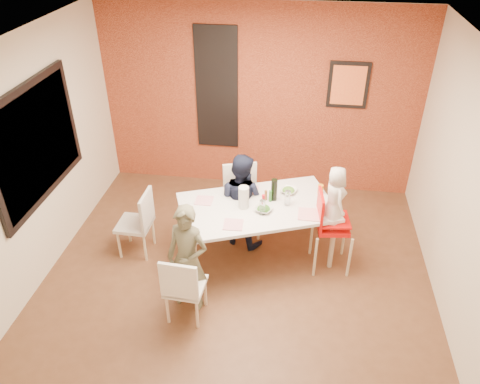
# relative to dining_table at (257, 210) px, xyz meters

# --- Properties ---
(ground) EXTENTS (4.50, 4.50, 0.00)m
(ground) POSITION_rel_dining_table_xyz_m (-0.17, -0.51, -0.68)
(ground) COLOR brown
(ground) RESTS_ON ground
(ceiling) EXTENTS (4.50, 4.50, 0.02)m
(ceiling) POSITION_rel_dining_table_xyz_m (-0.17, -0.51, 2.02)
(ceiling) COLOR silver
(ceiling) RESTS_ON wall_back
(wall_back) EXTENTS (4.50, 0.02, 2.70)m
(wall_back) POSITION_rel_dining_table_xyz_m (-0.17, 1.74, 0.67)
(wall_back) COLOR beige
(wall_back) RESTS_ON ground
(wall_front) EXTENTS (4.50, 0.02, 2.70)m
(wall_front) POSITION_rel_dining_table_xyz_m (-0.17, -2.76, 0.67)
(wall_front) COLOR beige
(wall_front) RESTS_ON ground
(wall_left) EXTENTS (0.02, 4.50, 2.70)m
(wall_left) POSITION_rel_dining_table_xyz_m (-2.42, -0.51, 0.67)
(wall_left) COLOR beige
(wall_left) RESTS_ON ground
(wall_right) EXTENTS (0.02, 4.50, 2.70)m
(wall_right) POSITION_rel_dining_table_xyz_m (2.08, -0.51, 0.67)
(wall_right) COLOR beige
(wall_right) RESTS_ON ground
(brick_accent_wall) EXTENTS (4.50, 0.02, 2.70)m
(brick_accent_wall) POSITION_rel_dining_table_xyz_m (-0.17, 1.72, 0.67)
(brick_accent_wall) COLOR maroon
(brick_accent_wall) RESTS_ON ground
(picture_window_frame) EXTENTS (0.05, 1.70, 1.30)m
(picture_window_frame) POSITION_rel_dining_table_xyz_m (-2.39, -0.31, 0.87)
(picture_window_frame) COLOR black
(picture_window_frame) RESTS_ON wall_left
(picture_window_pane) EXTENTS (0.02, 1.55, 1.15)m
(picture_window_pane) POSITION_rel_dining_table_xyz_m (-2.38, -0.31, 0.87)
(picture_window_pane) COLOR black
(picture_window_pane) RESTS_ON wall_left
(glassblock_strip) EXTENTS (0.55, 0.03, 1.70)m
(glassblock_strip) POSITION_rel_dining_table_xyz_m (-0.77, 1.71, 0.82)
(glassblock_strip) COLOR silver
(glassblock_strip) RESTS_ON wall_back
(glassblock_surround) EXTENTS (0.60, 0.03, 1.76)m
(glassblock_surround) POSITION_rel_dining_table_xyz_m (-0.77, 1.70, 0.82)
(glassblock_surround) COLOR black
(glassblock_surround) RESTS_ON wall_back
(art_print_frame) EXTENTS (0.54, 0.03, 0.64)m
(art_print_frame) POSITION_rel_dining_table_xyz_m (1.03, 1.70, 0.97)
(art_print_frame) COLOR black
(art_print_frame) RESTS_ON wall_back
(art_print_canvas) EXTENTS (0.44, 0.01, 0.54)m
(art_print_canvas) POSITION_rel_dining_table_xyz_m (1.03, 1.69, 0.97)
(art_print_canvas) COLOR orange
(art_print_canvas) RESTS_ON wall_back
(dining_table) EXTENTS (2.02, 1.57, 0.74)m
(dining_table) POSITION_rel_dining_table_xyz_m (0.00, 0.00, 0.00)
(dining_table) COLOR white
(dining_table) RESTS_ON ground
(chair_near) EXTENTS (0.41, 0.41, 0.84)m
(chair_near) POSITION_rel_dining_table_xyz_m (-0.63, -1.14, -0.21)
(chair_near) COLOR white
(chair_near) RESTS_ON ground
(chair_far) EXTENTS (0.55, 0.55, 0.94)m
(chair_far) POSITION_rel_dining_table_xyz_m (-0.26, 0.51, -0.15)
(chair_far) COLOR silver
(chair_far) RESTS_ON ground
(chair_left) EXTENTS (0.41, 0.41, 0.87)m
(chair_left) POSITION_rel_dining_table_xyz_m (-1.41, -0.13, -0.19)
(chair_left) COLOR beige
(chair_left) RESTS_ON ground
(high_chair) EXTENTS (0.48, 0.48, 1.02)m
(high_chair) POSITION_rel_dining_table_xyz_m (0.84, -0.06, -0.06)
(high_chair) COLOR red
(high_chair) RESTS_ON ground
(child_near) EXTENTS (0.52, 0.40, 1.26)m
(child_near) POSITION_rel_dining_table_xyz_m (-0.62, -0.91, -0.04)
(child_near) COLOR brown
(child_near) RESTS_ON ground
(child_far) EXTENTS (0.74, 0.66, 1.25)m
(child_far) POSITION_rel_dining_table_xyz_m (-0.23, 0.27, -0.05)
(child_far) COLOR black
(child_far) RESTS_ON ground
(toddler) EXTENTS (0.35, 0.43, 0.75)m
(toddler) POSITION_rel_dining_table_xyz_m (0.87, -0.06, 0.30)
(toddler) COLOR beige
(toddler) RESTS_ON high_chair
(plate_near_left) EXTENTS (0.22, 0.22, 0.01)m
(plate_near_left) POSITION_rel_dining_table_xyz_m (-0.22, -0.41, 0.07)
(plate_near_left) COLOR white
(plate_near_left) RESTS_ON dining_table
(plate_far_mid) EXTENTS (0.20, 0.20, 0.01)m
(plate_far_mid) POSITION_rel_dining_table_xyz_m (-0.12, 0.33, 0.07)
(plate_far_mid) COLOR white
(plate_far_mid) RESTS_ON dining_table
(plate_near_right) EXTENTS (0.25, 0.25, 0.01)m
(plate_near_right) POSITION_rel_dining_table_xyz_m (0.60, -0.10, 0.07)
(plate_near_right) COLOR white
(plate_near_right) RESTS_ON dining_table
(plate_far_left) EXTENTS (0.20, 0.20, 0.01)m
(plate_far_left) POSITION_rel_dining_table_xyz_m (-0.64, 0.01, 0.07)
(plate_far_left) COLOR white
(plate_far_left) RESTS_ON dining_table
(salad_bowl_a) EXTENTS (0.25, 0.25, 0.05)m
(salad_bowl_a) POSITION_rel_dining_table_xyz_m (0.09, -0.09, 0.09)
(salad_bowl_a) COLOR silver
(salad_bowl_a) RESTS_ON dining_table
(salad_bowl_b) EXTENTS (0.25, 0.25, 0.05)m
(salad_bowl_b) POSITION_rel_dining_table_xyz_m (0.35, 0.34, 0.09)
(salad_bowl_b) COLOR white
(salad_bowl_b) RESTS_ON dining_table
(wine_bottle) EXTENTS (0.07, 0.07, 0.28)m
(wine_bottle) POSITION_rel_dining_table_xyz_m (0.18, 0.16, 0.21)
(wine_bottle) COLOR black
(wine_bottle) RESTS_ON dining_table
(wine_glass_a) EXTENTS (0.07, 0.07, 0.19)m
(wine_glass_a) POSITION_rel_dining_table_xyz_m (0.08, -0.16, 0.16)
(wine_glass_a) COLOR white
(wine_glass_a) RESTS_ON dining_table
(wine_glass_b) EXTENTS (0.07, 0.07, 0.19)m
(wine_glass_b) POSITION_rel_dining_table_xyz_m (0.35, 0.07, 0.16)
(wine_glass_b) COLOR white
(wine_glass_b) RESTS_ON dining_table
(paper_towel_roll) EXTENTS (0.12, 0.12, 0.27)m
(paper_towel_roll) POSITION_rel_dining_table_xyz_m (-0.15, -0.05, 0.20)
(paper_towel_roll) COLOR silver
(paper_towel_roll) RESTS_ON dining_table
(condiment_red) EXTENTS (0.04, 0.04, 0.15)m
(condiment_red) POSITION_rel_dining_table_xyz_m (0.07, 0.01, 0.14)
(condiment_red) COLOR red
(condiment_red) RESTS_ON dining_table
(condiment_green) EXTENTS (0.04, 0.04, 0.14)m
(condiment_green) POSITION_rel_dining_table_xyz_m (0.14, 0.12, 0.14)
(condiment_green) COLOR #2A7025
(condiment_green) RESTS_ON dining_table
(condiment_brown) EXTENTS (0.03, 0.03, 0.13)m
(condiment_brown) POSITION_rel_dining_table_xyz_m (0.09, 0.14, 0.13)
(condiment_brown) COLOR brown
(condiment_brown) RESTS_ON dining_table
(sippy_cup) EXTENTS (0.07, 0.07, 0.12)m
(sippy_cup) POSITION_rel_dining_table_xyz_m (0.73, 0.38, 0.12)
(sippy_cup) COLOR orange
(sippy_cup) RESTS_ON dining_table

